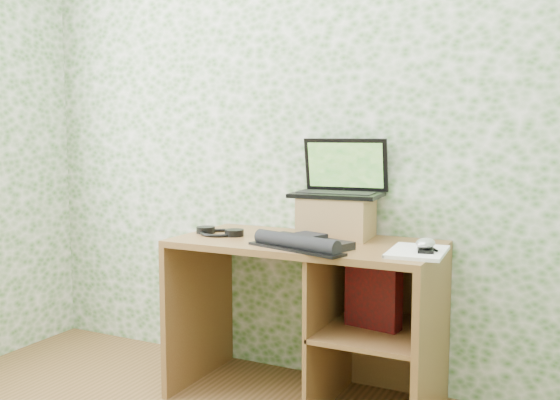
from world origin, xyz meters
The scene contains 10 objects.
wall_back centered at (0.00, 1.75, 1.30)m, with size 3.50×3.50×0.00m, color silver.
desk centered at (0.08, 1.47, 0.48)m, with size 1.20×0.60×0.75m.
riser centered at (0.09, 1.58, 0.85)m, with size 0.32×0.27×0.19m, color #A27148.
laptop centered at (0.09, 1.63, 1.01)m, with size 0.43×0.32×0.27m.
keyboard centered at (0.06, 1.28, 0.77)m, with size 0.48×0.36×0.07m.
headphones centered at (-0.44, 1.41, 0.76)m, with size 0.26×0.20×0.03m.
notepad centered at (0.53, 1.37, 0.76)m, with size 0.22×0.31×0.01m, color white.
mouse centered at (0.57, 1.35, 0.78)m, with size 0.07×0.12×0.04m, color silver.
pen centered at (0.57, 1.43, 0.77)m, with size 0.01×0.01×0.16m, color black.
red_box centered at (0.32, 1.44, 0.54)m, with size 0.24×0.08×0.29m, color maroon.
Camera 1 is at (1.14, -1.12, 1.24)m, focal length 40.00 mm.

